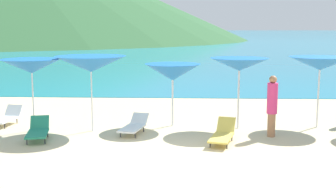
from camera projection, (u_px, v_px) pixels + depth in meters
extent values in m
cube|color=beige|center=(176.00, 100.00, 20.50)|extent=(50.00, 100.00, 0.30)
cube|color=teal|center=(185.00, 33.00, 237.32)|extent=(650.00, 440.00, 0.02)
cylinder|color=silver|center=(33.00, 97.00, 13.66)|extent=(0.04, 0.04, 2.17)
cone|color=blue|center=(32.00, 66.00, 13.51)|extent=(2.07, 2.07, 0.45)
sphere|color=silver|center=(31.00, 62.00, 13.49)|extent=(0.07, 0.07, 0.07)
cylinder|color=silver|center=(92.00, 96.00, 13.61)|extent=(0.04, 0.04, 2.26)
cone|color=blue|center=(91.00, 64.00, 13.46)|extent=(2.42, 2.42, 0.50)
sphere|color=silver|center=(91.00, 59.00, 13.44)|extent=(0.07, 0.07, 0.07)
cylinder|color=silver|center=(173.00, 97.00, 14.39)|extent=(0.06, 0.06, 1.93)
cone|color=blue|center=(173.00, 72.00, 14.26)|extent=(1.95, 1.95, 0.55)
sphere|color=silver|center=(173.00, 67.00, 14.23)|extent=(0.07, 0.07, 0.07)
cylinder|color=silver|center=(238.00, 95.00, 13.98)|extent=(0.06, 0.06, 2.19)
cone|color=blue|center=(239.00, 64.00, 13.82)|extent=(2.03, 2.03, 0.41)
sphere|color=silver|center=(239.00, 60.00, 13.80)|extent=(0.07, 0.07, 0.07)
cylinder|color=silver|center=(318.00, 94.00, 14.13)|extent=(0.06, 0.06, 2.21)
cone|color=blue|center=(320.00, 63.00, 13.98)|extent=(2.17, 2.17, 0.43)
sphere|color=silver|center=(320.00, 59.00, 13.96)|extent=(0.07, 0.07, 0.07)
cube|color=white|center=(132.00, 128.00, 13.24)|extent=(0.78, 1.23, 0.05)
cube|color=white|center=(140.00, 119.00, 13.93)|extent=(0.59, 0.50, 0.33)
cylinder|color=#333338|center=(120.00, 134.00, 12.98)|extent=(0.04, 0.04, 0.18)
cylinder|color=#333338|center=(135.00, 135.00, 12.86)|extent=(0.04, 0.04, 0.18)
cylinder|color=#333338|center=(130.00, 128.00, 13.74)|extent=(0.04, 0.04, 0.18)
cylinder|color=#333338|center=(144.00, 129.00, 13.62)|extent=(0.04, 0.04, 0.18)
cube|color=white|center=(3.00, 120.00, 14.44)|extent=(0.73, 1.20, 0.05)
cube|color=white|center=(14.00, 111.00, 15.10)|extent=(0.60, 0.39, 0.39)
cylinder|color=#333338|center=(5.00, 126.00, 14.07)|extent=(0.04, 0.04, 0.18)
cylinder|color=#333338|center=(3.00, 120.00, 14.93)|extent=(0.04, 0.04, 0.18)
cylinder|color=#333338|center=(17.00, 121.00, 14.84)|extent=(0.04, 0.04, 0.18)
cube|color=#D8BF4C|center=(221.00, 138.00, 12.15)|extent=(0.84, 1.33, 0.05)
cube|color=#D8BF4C|center=(226.00, 125.00, 12.87)|extent=(0.60, 0.52, 0.42)
cylinder|color=#333338|center=(210.00, 144.00, 11.86)|extent=(0.04, 0.04, 0.17)
cylinder|color=#333338|center=(227.00, 146.00, 11.73)|extent=(0.04, 0.04, 0.17)
cylinder|color=#333338|center=(216.00, 137.00, 12.68)|extent=(0.04, 0.04, 0.17)
cylinder|color=#333338|center=(232.00, 138.00, 12.54)|extent=(0.04, 0.04, 0.17)
cube|color=#268C66|center=(37.00, 134.00, 12.51)|extent=(0.80, 1.22, 0.05)
cube|color=#268C66|center=(40.00, 122.00, 13.16)|extent=(0.60, 0.42, 0.39)
cylinder|color=#333338|center=(27.00, 141.00, 12.14)|extent=(0.04, 0.04, 0.20)
cylinder|color=#333338|center=(45.00, 141.00, 12.23)|extent=(0.04, 0.04, 0.20)
cylinder|color=#333338|center=(31.00, 135.00, 12.91)|extent=(0.04, 0.04, 0.20)
cylinder|color=#333338|center=(48.00, 134.00, 12.99)|extent=(0.04, 0.04, 0.20)
cylinder|color=#A3704C|center=(271.00, 125.00, 13.01)|extent=(0.23, 0.23, 0.71)
cylinder|color=#D83372|center=(272.00, 98.00, 12.89)|extent=(0.31, 0.31, 0.92)
sphere|color=#A3704C|center=(273.00, 79.00, 12.80)|extent=(0.23, 0.23, 0.23)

